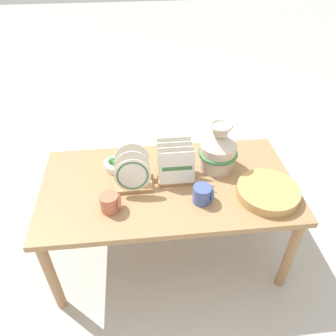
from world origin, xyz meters
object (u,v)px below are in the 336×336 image
object	(u,v)px
fruit_bowl	(116,164)
ceramic_vase	(218,150)
dish_rack_round_plates	(133,175)
mug_cobalt_glaze	(203,194)
mug_terracotta_glaze	(111,202)
dish_rack_square_plates	(175,167)
wicker_charger_stack	(268,192)

from	to	relation	value
fruit_bowl	ceramic_vase	bearing A→B (deg)	-4.61
dish_rack_round_plates	ceramic_vase	bearing A→B (deg)	13.09
mug_cobalt_glaze	fruit_bowl	world-z (taller)	mug_cobalt_glaze
dish_rack_round_plates	fruit_bowl	distance (m)	0.20
fruit_bowl	dish_rack_round_plates	bearing A→B (deg)	-58.21
mug_terracotta_glaze	dish_rack_round_plates	bearing A→B (deg)	55.34
ceramic_vase	fruit_bowl	distance (m)	0.60
mug_terracotta_glaze	mug_cobalt_glaze	world-z (taller)	same
fruit_bowl	dish_rack_square_plates	bearing A→B (deg)	-19.11
ceramic_vase	mug_terracotta_glaze	world-z (taller)	ceramic_vase
dish_rack_square_plates	dish_rack_round_plates	bearing A→B (deg)	-169.24
dish_rack_round_plates	fruit_bowl	bearing A→B (deg)	121.79
fruit_bowl	wicker_charger_stack	bearing A→B (deg)	-21.70
mug_terracotta_glaze	mug_cobalt_glaze	distance (m)	0.47
dish_rack_square_plates	fruit_bowl	world-z (taller)	dish_rack_square_plates
mug_terracotta_glaze	mug_cobalt_glaze	bearing A→B (deg)	1.17
dish_rack_square_plates	wicker_charger_stack	world-z (taller)	dish_rack_square_plates
ceramic_vase	mug_cobalt_glaze	xyz separation A→B (m)	(-0.14, -0.28, -0.07)
wicker_charger_stack	fruit_bowl	world-z (taller)	fruit_bowl
dish_rack_round_plates	mug_cobalt_glaze	xyz separation A→B (m)	(0.36, -0.16, -0.03)
fruit_bowl	mug_cobalt_glaze	bearing A→B (deg)	-35.30
mug_cobalt_glaze	dish_rack_square_plates	bearing A→B (deg)	119.92
mug_terracotta_glaze	fruit_bowl	world-z (taller)	mug_terracotta_glaze
wicker_charger_stack	mug_cobalt_glaze	world-z (taller)	mug_cobalt_glaze
dish_rack_square_plates	mug_terracotta_glaze	bearing A→B (deg)	-148.73
ceramic_vase	dish_rack_square_plates	xyz separation A→B (m)	(-0.25, -0.07, -0.05)
ceramic_vase	fruit_bowl	bearing A→B (deg)	175.39
ceramic_vase	dish_rack_square_plates	bearing A→B (deg)	-164.79
dish_rack_round_plates	dish_rack_square_plates	bearing A→B (deg)	10.76
dish_rack_round_plates	mug_cobalt_glaze	bearing A→B (deg)	-24.33
dish_rack_square_plates	fruit_bowl	size ratio (longest dim) A/B	1.60
dish_rack_round_plates	wicker_charger_stack	xyz separation A→B (m)	(0.71, -0.16, -0.05)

